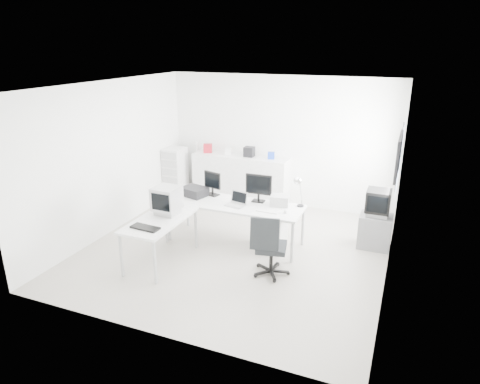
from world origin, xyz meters
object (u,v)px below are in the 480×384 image
at_px(laptop, 235,200).
at_px(tv_cabinet, 375,231).
at_px(lcd_monitor_small, 212,183).
at_px(office_chair, 272,244).
at_px(side_desk, 161,240).
at_px(drawer_pedestal, 273,232).
at_px(crt_tv, 378,203).
at_px(main_desk, 235,223).
at_px(filing_cabinet, 175,174).
at_px(laser_printer, 280,200).
at_px(lcd_monitor_large, 259,188).
at_px(crt_monitor, 167,199).
at_px(inkjet_printer, 194,191).
at_px(sideboard, 241,179).

relative_size(laptop, tv_cabinet, 0.58).
distance_m(lcd_monitor_small, office_chair, 1.90).
xyz_separation_m(side_desk, drawer_pedestal, (1.55, 1.15, -0.08)).
distance_m(side_desk, crt_tv, 3.72).
distance_m(main_desk, filing_cabinet, 2.72).
bearing_deg(crt_tv, laser_printer, -161.33).
height_order(laptop, office_chair, office_chair).
xyz_separation_m(lcd_monitor_large, crt_monitor, (-1.20, -1.10, 0.00)).
relative_size(main_desk, office_chair, 2.37).
relative_size(crt_monitor, filing_cabinet, 0.42).
distance_m(lcd_monitor_small, laser_printer, 1.31).
relative_size(laptop, crt_tv, 0.69).
bearing_deg(filing_cabinet, tv_cabinet, -11.10).
bearing_deg(inkjet_printer, lcd_monitor_large, 23.14).
bearing_deg(side_desk, tv_cabinet, 30.20).
height_order(main_desk, side_desk, same).
height_order(laser_printer, crt_tv, crt_tv).
bearing_deg(office_chair, lcd_monitor_small, 132.67).
distance_m(lcd_monitor_large, laser_printer, 0.43).
height_order(laptop, sideboard, sideboard).
relative_size(lcd_monitor_small, sideboard, 0.21).
bearing_deg(lcd_monitor_large, inkjet_printer, -174.52).
height_order(lcd_monitor_large, crt_monitor, crt_monitor).
distance_m(laptop, office_chair, 1.20).
bearing_deg(laptop, inkjet_printer, -179.22).
xyz_separation_m(tv_cabinet, sideboard, (-3.03, 1.22, 0.24)).
xyz_separation_m(main_desk, office_chair, (0.95, -0.82, 0.13)).
xyz_separation_m(main_desk, filing_cabinet, (-2.16, 1.64, 0.22)).
bearing_deg(lcd_monitor_large, filing_cabinet, 149.35).
relative_size(crt_tv, sideboard, 0.23).
relative_size(main_desk, filing_cabinet, 2.03).
height_order(lcd_monitor_small, crt_monitor, crt_monitor).
bearing_deg(filing_cabinet, crt_monitor, -62.29).
distance_m(laptop, tv_cabinet, 2.51).
bearing_deg(lcd_monitor_small, crt_tv, 25.51).
relative_size(lcd_monitor_small, tv_cabinet, 0.76).
height_order(crt_tv, sideboard, sideboard).
bearing_deg(drawer_pedestal, sideboard, 125.76).
bearing_deg(crt_tv, lcd_monitor_small, -170.04).
distance_m(main_desk, laptop, 0.50).
relative_size(side_desk, lcd_monitor_large, 2.84).
bearing_deg(drawer_pedestal, crt_monitor, -149.86).
xyz_separation_m(office_chair, tv_cabinet, (1.39, 1.58, -0.21)).
bearing_deg(office_chair, inkjet_printer, 141.11).
bearing_deg(side_desk, lcd_monitor_small, 77.47).
relative_size(laser_printer, crt_monitor, 0.63).
bearing_deg(inkjet_printer, office_chair, -11.02).
xyz_separation_m(lcd_monitor_large, filing_cabinet, (-2.51, 1.39, -0.40)).
xyz_separation_m(lcd_monitor_small, filing_cabinet, (-1.61, 1.39, -0.38)).
height_order(tv_cabinet, filing_cabinet, filing_cabinet).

